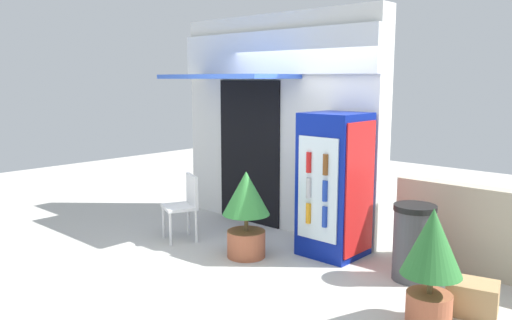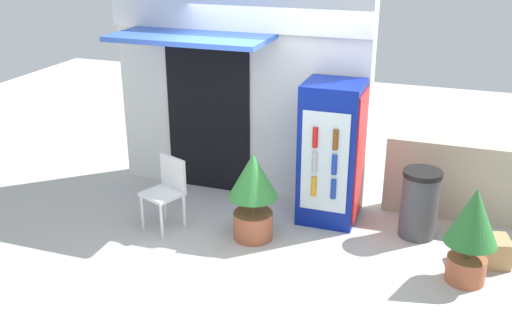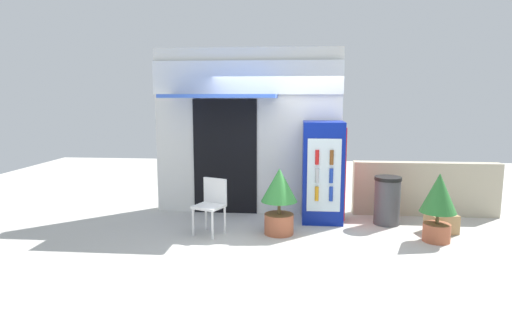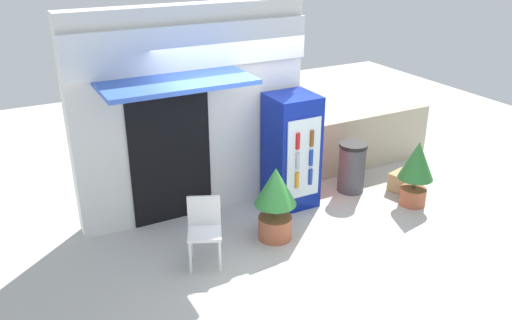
% 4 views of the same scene
% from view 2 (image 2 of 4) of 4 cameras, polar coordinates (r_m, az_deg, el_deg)
% --- Properties ---
extents(ground, '(16.00, 16.00, 0.00)m').
position_cam_2_polar(ground, '(6.92, -0.42, -7.82)').
color(ground, beige).
extents(storefront_building, '(3.40, 1.24, 3.01)m').
position_cam_2_polar(storefront_building, '(7.77, -1.67, 7.94)').
color(storefront_building, silver).
rests_on(storefront_building, ground).
extents(drink_cooler, '(0.70, 0.73, 1.73)m').
position_cam_2_polar(drink_cooler, '(7.14, 7.29, 0.67)').
color(drink_cooler, navy).
rests_on(drink_cooler, ground).
extents(plastic_chair, '(0.54, 0.53, 0.87)m').
position_cam_2_polar(plastic_chair, '(7.10, -8.56, -2.62)').
color(plastic_chair, white).
rests_on(plastic_chair, ground).
extents(potted_plant_near_shop, '(0.57, 0.57, 1.05)m').
position_cam_2_polar(potted_plant_near_shop, '(6.72, -0.29, -2.92)').
color(potted_plant_near_shop, '#AD5B3D').
rests_on(potted_plant_near_shop, ground).
extents(potted_plant_curbside, '(0.53, 0.53, 1.04)m').
position_cam_2_polar(potted_plant_curbside, '(6.28, 20.08, -6.12)').
color(potted_plant_curbside, '#AD5B3D').
rests_on(potted_plant_curbside, ground).
extents(trash_bin, '(0.45, 0.45, 0.82)m').
position_cam_2_polar(trash_bin, '(7.11, 15.46, -4.05)').
color(trash_bin, '#47474C').
rests_on(trash_bin, ground).
extents(stone_boundary_wall, '(2.58, 0.23, 0.97)m').
position_cam_2_polar(stone_boundary_wall, '(7.69, 21.89, -2.29)').
color(stone_boundary_wall, '#B7AD93').
rests_on(stone_boundary_wall, ground).
extents(cardboard_box, '(0.50, 0.43, 0.30)m').
position_cam_2_polar(cardboard_box, '(6.90, 21.42, -8.12)').
color(cardboard_box, tan).
rests_on(cardboard_box, ground).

